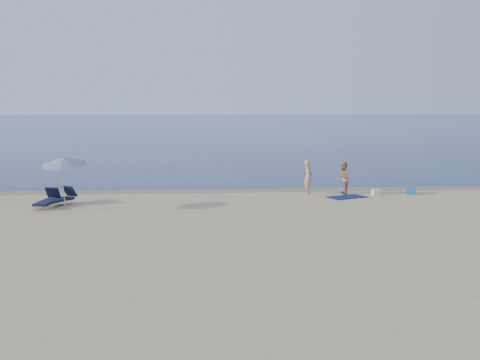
{
  "coord_description": "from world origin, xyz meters",
  "views": [
    {
      "loc": [
        -2.67,
        -11.82,
        4.72
      ],
      "look_at": [
        -0.59,
        16.0,
        1.0
      ],
      "focal_mm": 45.0,
      "sensor_mm": 36.0,
      "label": 1
    }
  ],
  "objects_px": {
    "person_left": "(308,177)",
    "umbrella_near": "(64,161)",
    "blue_cooler": "(411,191)",
    "person_right": "(343,178)"
  },
  "relations": [
    {
      "from": "person_right",
      "to": "umbrella_near",
      "type": "relative_size",
      "value": 0.67
    },
    {
      "from": "person_left",
      "to": "umbrella_near",
      "type": "height_order",
      "value": "umbrella_near"
    },
    {
      "from": "person_left",
      "to": "blue_cooler",
      "type": "relative_size",
      "value": 3.53
    },
    {
      "from": "person_left",
      "to": "umbrella_near",
      "type": "bearing_deg",
      "value": 116.68
    },
    {
      "from": "blue_cooler",
      "to": "umbrella_near",
      "type": "height_order",
      "value": "umbrella_near"
    },
    {
      "from": "person_left",
      "to": "blue_cooler",
      "type": "height_order",
      "value": "person_left"
    },
    {
      "from": "umbrella_near",
      "to": "blue_cooler",
      "type": "bearing_deg",
      "value": 21.16
    },
    {
      "from": "person_left",
      "to": "person_right",
      "type": "bearing_deg",
      "value": -90.66
    },
    {
      "from": "person_left",
      "to": "blue_cooler",
      "type": "xyz_separation_m",
      "value": [
        5.16,
        -0.61,
        -0.69
      ]
    },
    {
      "from": "blue_cooler",
      "to": "person_right",
      "type": "bearing_deg",
      "value": -163.25
    }
  ]
}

